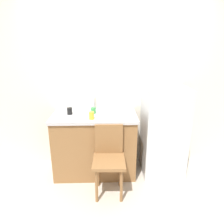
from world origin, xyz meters
TOP-DOWN VIEW (x-y plane):
  - ground_plane at (0.00, 0.00)m, footprint 8.00×8.00m
  - back_wall at (0.00, 1.00)m, footprint 4.80×0.10m
  - cabinet_base at (-0.33, 0.65)m, footprint 1.15×0.60m
  - countertop at (-0.33, 0.65)m, footprint 1.19×0.64m
  - faucet at (-0.35, 0.90)m, footprint 0.02×0.02m
  - refrigerator at (0.67, 0.65)m, footprint 0.58×0.59m
  - chair at (-0.13, 0.20)m, footprint 0.41×0.41m
  - dish_tray at (-0.11, 0.66)m, footprint 0.28×0.20m
  - cup_black at (-0.67, 0.67)m, footprint 0.07×0.07m
  - cup_green at (-0.34, 0.71)m, footprint 0.07×0.07m
  - cup_yellow at (-0.35, 0.46)m, footprint 0.07×0.07m

SIDE VIEW (x-z plane):
  - ground_plane at x=0.00m, z-range 0.00..0.00m
  - cabinet_base at x=-0.33m, z-range 0.00..0.87m
  - chair at x=-0.13m, z-range 0.05..0.94m
  - refrigerator at x=0.67m, z-range 0.00..1.30m
  - countertop at x=-0.33m, z-range 0.87..0.91m
  - dish_tray at x=-0.11m, z-range 0.91..0.96m
  - cup_green at x=-0.34m, z-range 0.91..1.00m
  - cup_black at x=-0.67m, z-range 0.91..1.01m
  - cup_yellow at x=-0.35m, z-range 0.91..1.01m
  - faucet at x=-0.35m, z-range 0.91..1.15m
  - back_wall at x=0.00m, z-range 0.00..2.44m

